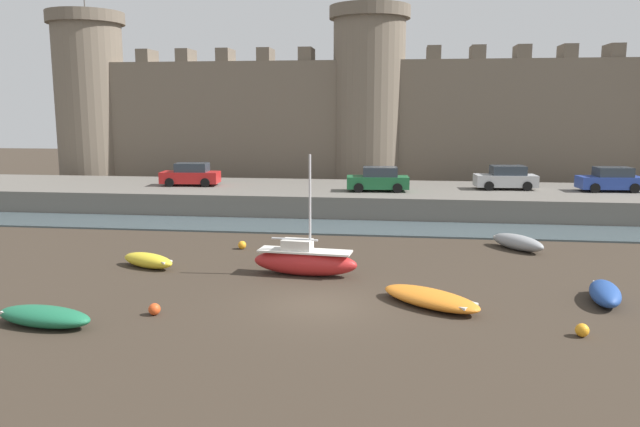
# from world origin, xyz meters

# --- Properties ---
(ground_plane) EXTENTS (160.00, 160.00, 0.00)m
(ground_plane) POSITION_xyz_m (0.00, 0.00, 0.00)
(ground_plane) COLOR #382D23
(water_channel) EXTENTS (80.00, 4.50, 0.10)m
(water_channel) POSITION_xyz_m (0.00, 14.59, 0.05)
(water_channel) COLOR #47565B
(water_channel) RESTS_ON ground
(quay_road) EXTENTS (61.43, 10.00, 1.48)m
(quay_road) POSITION_xyz_m (0.00, 21.84, 0.74)
(quay_road) COLOR #666059
(quay_road) RESTS_ON ground
(castle) EXTENTS (56.07, 6.64, 18.17)m
(castle) POSITION_xyz_m (-0.00, 31.77, 6.65)
(castle) COLOR #706354
(castle) RESTS_ON ground
(rowboat_near_channel_left) EXTENTS (4.09, 3.67, 0.57)m
(rowboat_near_channel_left) POSITION_xyz_m (3.97, 0.42, 0.30)
(rowboat_near_channel_left) COLOR orange
(rowboat_near_channel_left) RESTS_ON ground
(rowboat_midflat_right) EXTENTS (2.75, 3.12, 0.75)m
(rowboat_midflat_right) POSITION_xyz_m (8.68, 10.10, 0.39)
(rowboat_midflat_right) COLOR gray
(rowboat_midflat_right) RESTS_ON ground
(rowboat_foreground_left) EXTENTS (2.94, 2.00, 0.65)m
(rowboat_foreground_left) POSITION_xyz_m (-8.22, 4.32, 0.34)
(rowboat_foreground_left) COLOR yellow
(rowboat_foreground_left) RESTS_ON ground
(rowboat_foreground_centre) EXTENTS (3.57, 1.76, 0.65)m
(rowboat_foreground_centre) POSITION_xyz_m (-8.56, -3.30, 0.34)
(rowboat_foreground_centre) COLOR #1E6B47
(rowboat_foreground_centre) RESTS_ON ground
(sailboat_near_channel_right) EXTENTS (4.57, 1.64, 5.13)m
(sailboat_near_channel_right) POSITION_xyz_m (-1.14, 3.96, 0.64)
(sailboat_near_channel_right) COLOR red
(sailboat_near_channel_right) RESTS_ON ground
(rowboat_midflat_centre) EXTENTS (1.53, 2.97, 0.71)m
(rowboat_midflat_centre) POSITION_xyz_m (10.28, 1.65, 0.37)
(rowboat_midflat_centre) COLOR #234793
(rowboat_midflat_centre) RESTS_ON ground
(mooring_buoy_near_channel) EXTENTS (0.41, 0.41, 0.41)m
(mooring_buoy_near_channel) POSITION_xyz_m (-5.44, -1.79, 0.21)
(mooring_buoy_near_channel) COLOR #E04C1E
(mooring_buoy_near_channel) RESTS_ON ground
(mooring_buoy_mid_mud) EXTENTS (0.41, 0.41, 0.41)m
(mooring_buoy_mid_mud) POSITION_xyz_m (-5.01, 8.44, 0.21)
(mooring_buoy_mid_mud) COLOR orange
(mooring_buoy_mid_mud) RESTS_ON ground
(mooring_buoy_off_centre) EXTENTS (0.42, 0.42, 0.42)m
(mooring_buoy_off_centre) POSITION_xyz_m (8.50, -2.04, 0.21)
(mooring_buoy_off_centre) COLOR orange
(mooring_buoy_off_centre) RESTS_ON ground
(car_quay_centre_west) EXTENTS (4.22, 2.12, 1.62)m
(car_quay_centre_west) POSITION_xyz_m (1.32, 20.23, 2.26)
(car_quay_centre_west) COLOR #1E6638
(car_quay_centre_west) RESTS_ON quay_road
(car_quay_east) EXTENTS (4.22, 2.12, 1.62)m
(car_quay_east) POSITION_xyz_m (-12.12, 21.53, 2.26)
(car_quay_east) COLOR red
(car_quay_east) RESTS_ON quay_road
(car_quay_centre_east) EXTENTS (4.22, 2.12, 1.62)m
(car_quay_centre_east) POSITION_xyz_m (9.95, 22.34, 2.26)
(car_quay_centre_east) COLOR #B2B5B7
(car_quay_centre_east) RESTS_ON quay_road
(car_quay_west) EXTENTS (4.22, 2.12, 1.62)m
(car_quay_west) POSITION_xyz_m (16.71, 22.13, 2.26)
(car_quay_west) COLOR #263F99
(car_quay_west) RESTS_ON quay_road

